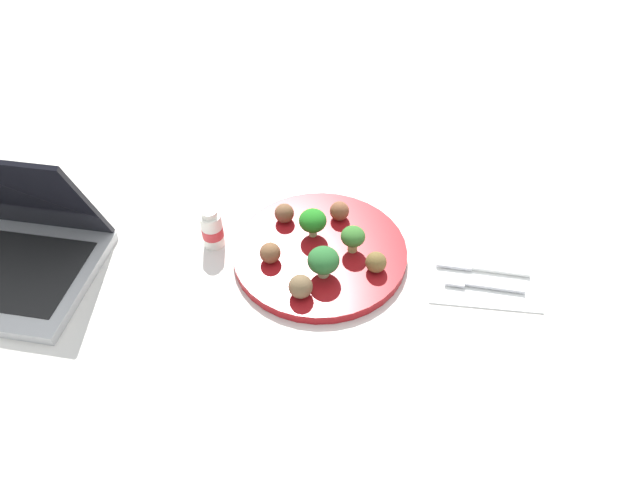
{
  "coord_description": "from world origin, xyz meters",
  "views": [
    {
      "loc": [
        -0.03,
        0.66,
        0.68
      ],
      "look_at": [
        0.0,
        0.0,
        0.04
      ],
      "focal_mm": 32.73,
      "sensor_mm": 36.0,
      "label": 1
    }
  ],
  "objects_px": {
    "meatball_mid_left": "(284,213)",
    "meatball_far_rim": "(301,287)",
    "meatball_back_left": "(376,262)",
    "plate": "(320,252)",
    "broccoli_floret_far_rim": "(313,221)",
    "meatball_front_right": "(270,253)",
    "napkin": "(483,278)",
    "fork": "(479,284)",
    "yogurt_bottle": "(212,229)",
    "meatball_mid_right": "(339,211)",
    "knife": "(478,267)",
    "broccoli_floret_back_left": "(323,261)",
    "broccoli_floret_mid_left": "(353,236)"
  },
  "relations": [
    {
      "from": "broccoli_floret_mid_left",
      "to": "yogurt_bottle",
      "type": "bearing_deg",
      "value": -4.56
    },
    {
      "from": "meatball_far_rim",
      "to": "meatball_mid_left",
      "type": "distance_m",
      "value": 0.17
    },
    {
      "from": "plate",
      "to": "broccoli_floret_far_rim",
      "type": "height_order",
      "value": "broccoli_floret_far_rim"
    },
    {
      "from": "broccoli_floret_mid_left",
      "to": "meatball_back_left",
      "type": "height_order",
      "value": "broccoli_floret_mid_left"
    },
    {
      "from": "broccoli_floret_back_left",
      "to": "meatball_mid_left",
      "type": "xyz_separation_m",
      "value": [
        0.07,
        -0.12,
        -0.01
      ]
    },
    {
      "from": "broccoli_floret_far_rim",
      "to": "meatball_mid_right",
      "type": "distance_m",
      "value": 0.06
    },
    {
      "from": "broccoli_floret_back_left",
      "to": "knife",
      "type": "distance_m",
      "value": 0.25
    },
    {
      "from": "plate",
      "to": "knife",
      "type": "height_order",
      "value": "plate"
    },
    {
      "from": "broccoli_floret_far_rim",
      "to": "knife",
      "type": "distance_m",
      "value": 0.27
    },
    {
      "from": "plate",
      "to": "broccoli_floret_mid_left",
      "type": "relative_size",
      "value": 6.11
    },
    {
      "from": "broccoli_floret_back_left",
      "to": "meatball_back_left",
      "type": "distance_m",
      "value": 0.08
    },
    {
      "from": "broccoli_floret_back_left",
      "to": "broccoli_floret_mid_left",
      "type": "bearing_deg",
      "value": -127.77
    },
    {
      "from": "knife",
      "to": "meatball_back_left",
      "type": "bearing_deg",
      "value": 7.39
    },
    {
      "from": "meatball_mid_right",
      "to": "fork",
      "type": "bearing_deg",
      "value": 149.21
    },
    {
      "from": "broccoli_floret_back_left",
      "to": "meatball_front_right",
      "type": "height_order",
      "value": "broccoli_floret_back_left"
    },
    {
      "from": "plate",
      "to": "napkin",
      "type": "relative_size",
      "value": 1.65
    },
    {
      "from": "broccoli_floret_mid_left",
      "to": "napkin",
      "type": "distance_m",
      "value": 0.21
    },
    {
      "from": "meatball_mid_left",
      "to": "meatball_mid_right",
      "type": "bearing_deg",
      "value": -173.75
    },
    {
      "from": "fork",
      "to": "yogurt_bottle",
      "type": "relative_size",
      "value": 1.68
    },
    {
      "from": "meatball_front_right",
      "to": "broccoli_floret_back_left",
      "type": "bearing_deg",
      "value": 162.53
    },
    {
      "from": "plate",
      "to": "yogurt_bottle",
      "type": "xyz_separation_m",
      "value": [
        0.18,
        -0.02,
        0.02
      ]
    },
    {
      "from": "fork",
      "to": "yogurt_bottle",
      "type": "distance_m",
      "value": 0.43
    },
    {
      "from": "plate",
      "to": "broccoli_floret_mid_left",
      "type": "xyz_separation_m",
      "value": [
        -0.05,
        -0.0,
        0.04
      ]
    },
    {
      "from": "broccoli_floret_mid_left",
      "to": "fork",
      "type": "relative_size",
      "value": 0.38
    },
    {
      "from": "meatball_front_right",
      "to": "yogurt_bottle",
      "type": "relative_size",
      "value": 0.46
    },
    {
      "from": "broccoli_floret_mid_left",
      "to": "meatball_mid_right",
      "type": "distance_m",
      "value": 0.08
    },
    {
      "from": "meatball_mid_left",
      "to": "meatball_far_rim",
      "type": "bearing_deg",
      "value": 103.47
    },
    {
      "from": "fork",
      "to": "napkin",
      "type": "bearing_deg",
      "value": -118.17
    },
    {
      "from": "meatball_mid_left",
      "to": "meatball_front_right",
      "type": "bearing_deg",
      "value": 81.7
    },
    {
      "from": "napkin",
      "to": "plate",
      "type": "bearing_deg",
      "value": -8.57
    },
    {
      "from": "plate",
      "to": "fork",
      "type": "xyz_separation_m",
      "value": [
        -0.25,
        0.06,
        -0.0
      ]
    },
    {
      "from": "meatball_back_left",
      "to": "meatball_mid_left",
      "type": "relative_size",
      "value": 1.01
    },
    {
      "from": "plate",
      "to": "knife",
      "type": "xyz_separation_m",
      "value": [
        -0.25,
        0.02,
        -0.0
      ]
    },
    {
      "from": "meatball_mid_left",
      "to": "knife",
      "type": "xyz_separation_m",
      "value": [
        -0.31,
        0.08,
        -0.02
      ]
    },
    {
      "from": "plate",
      "to": "meatball_back_left",
      "type": "distance_m",
      "value": 0.1
    },
    {
      "from": "meatball_far_rim",
      "to": "fork",
      "type": "distance_m",
      "value": 0.28
    },
    {
      "from": "meatball_back_left",
      "to": "plate",
      "type": "bearing_deg",
      "value": -25.03
    },
    {
      "from": "plate",
      "to": "napkin",
      "type": "xyz_separation_m",
      "value": [
        -0.26,
        0.04,
        -0.01
      ]
    },
    {
      "from": "meatball_mid_right",
      "to": "plate",
      "type": "bearing_deg",
      "value": 68.66
    },
    {
      "from": "meatball_far_rim",
      "to": "meatball_front_right",
      "type": "xyz_separation_m",
      "value": [
        0.05,
        -0.07,
        -0.0
      ]
    },
    {
      "from": "plate",
      "to": "broccoli_floret_mid_left",
      "type": "bearing_deg",
      "value": -178.15
    },
    {
      "from": "plate",
      "to": "meatball_back_left",
      "type": "xyz_separation_m",
      "value": [
        -0.09,
        0.04,
        0.02
      ]
    },
    {
      "from": "meatball_back_left",
      "to": "meatball_far_rim",
      "type": "xyz_separation_m",
      "value": [
        0.11,
        0.06,
        0.0
      ]
    },
    {
      "from": "napkin",
      "to": "meatball_mid_left",
      "type": "bearing_deg",
      "value": -17.92
    },
    {
      "from": "meatball_mid_left",
      "to": "knife",
      "type": "bearing_deg",
      "value": 164.93
    },
    {
      "from": "broccoli_floret_far_rim",
      "to": "meatball_front_right",
      "type": "distance_m",
      "value": 0.09
    },
    {
      "from": "meatball_far_rim",
      "to": "broccoli_floret_back_left",
      "type": "bearing_deg",
      "value": -127.28
    },
    {
      "from": "napkin",
      "to": "fork",
      "type": "height_order",
      "value": "fork"
    },
    {
      "from": "napkin",
      "to": "meatball_far_rim",
      "type": "bearing_deg",
      "value": 11.72
    },
    {
      "from": "plate",
      "to": "broccoli_floret_back_left",
      "type": "relative_size",
      "value": 5.46
    }
  ]
}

